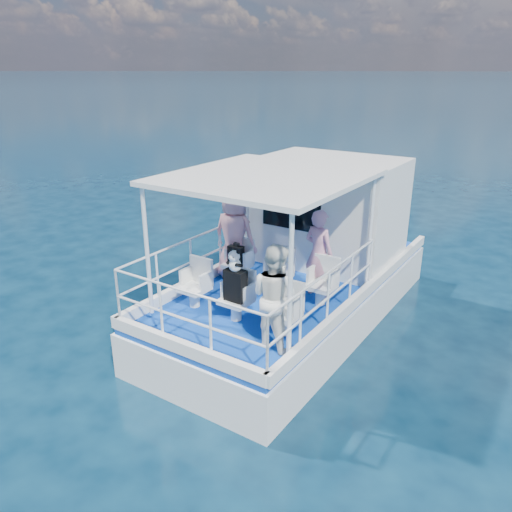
{
  "coord_description": "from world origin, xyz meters",
  "views": [
    {
      "loc": [
        4.37,
        -7.1,
        4.82
      ],
      "look_at": [
        -0.07,
        -0.4,
        1.79
      ],
      "focal_mm": 35.0,
      "sensor_mm": 36.0,
      "label": 1
    }
  ],
  "objects_px": {
    "passenger_stbd_aft": "(275,296)",
    "backpack_center": "(235,285)",
    "passenger_port_fwd": "(234,235)",
    "panda": "(235,260)"
  },
  "relations": [
    {
      "from": "backpack_center",
      "to": "passenger_stbd_aft",
      "type": "bearing_deg",
      "value": -17.23
    },
    {
      "from": "passenger_port_fwd",
      "to": "passenger_stbd_aft",
      "type": "distance_m",
      "value": 2.66
    },
    {
      "from": "passenger_port_fwd",
      "to": "passenger_stbd_aft",
      "type": "height_order",
      "value": "passenger_port_fwd"
    },
    {
      "from": "passenger_port_fwd",
      "to": "panda",
      "type": "bearing_deg",
      "value": 121.34
    },
    {
      "from": "panda",
      "to": "passenger_port_fwd",
      "type": "bearing_deg",
      "value": 126.22
    },
    {
      "from": "passenger_port_fwd",
      "to": "passenger_stbd_aft",
      "type": "relative_size",
      "value": 1.13
    },
    {
      "from": "backpack_center",
      "to": "passenger_port_fwd",
      "type": "bearing_deg",
      "value": 126.33
    },
    {
      "from": "passenger_stbd_aft",
      "to": "backpack_center",
      "type": "relative_size",
      "value": 3.02
    },
    {
      "from": "passenger_port_fwd",
      "to": "panda",
      "type": "distance_m",
      "value": 1.87
    },
    {
      "from": "backpack_center",
      "to": "panda",
      "type": "xyz_separation_m",
      "value": [
        0.02,
        -0.03,
        0.45
      ]
    }
  ]
}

